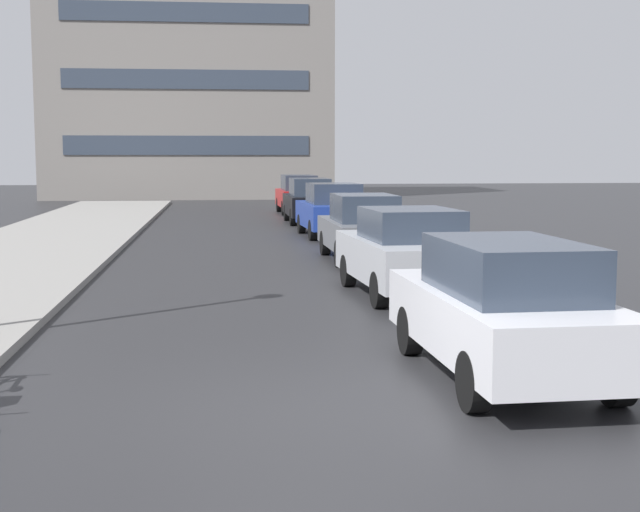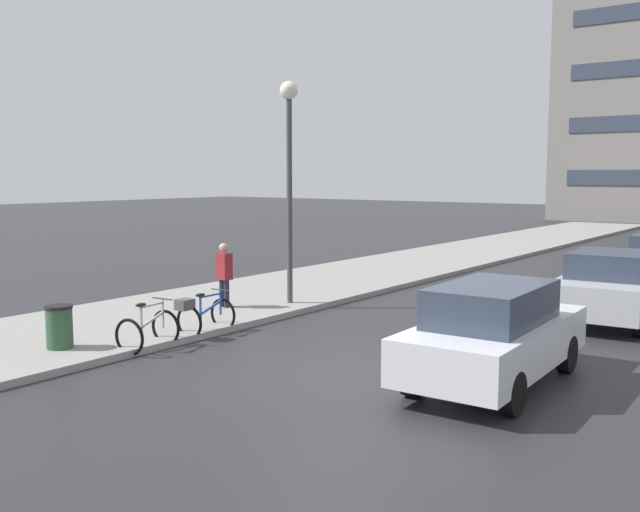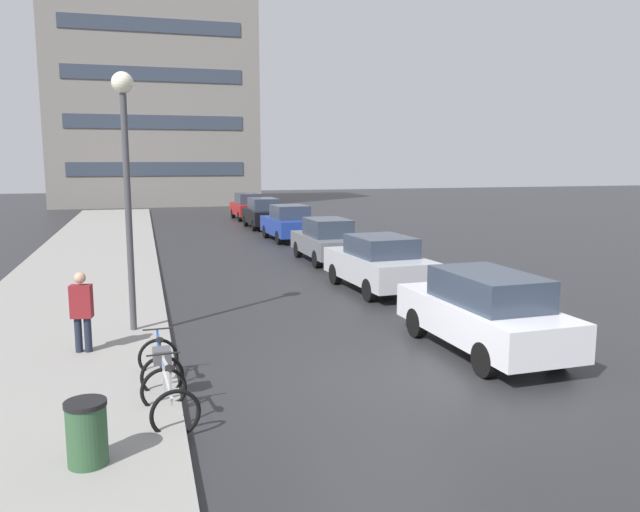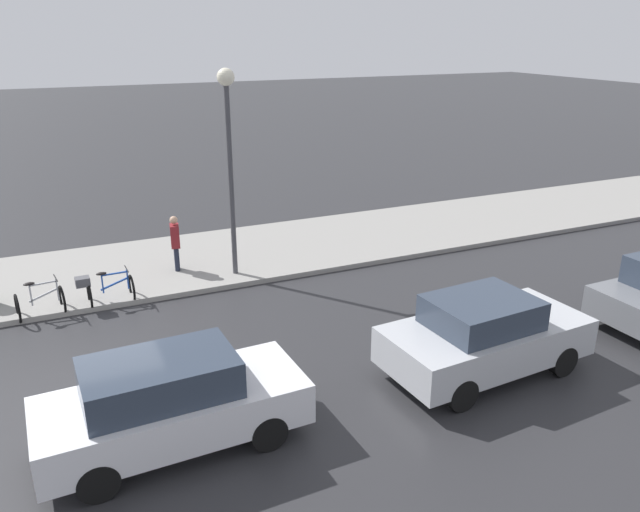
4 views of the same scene
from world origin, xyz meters
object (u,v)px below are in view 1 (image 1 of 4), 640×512
(car_red, at_px, (299,194))
(car_white, at_px, (504,308))
(car_silver, at_px, (408,252))
(car_blue, at_px, (333,210))
(car_grey, at_px, (363,228))
(car_black, at_px, (309,201))

(car_red, bearing_deg, car_white, -90.20)
(car_white, relative_size, car_silver, 1.02)
(car_blue, bearing_deg, car_red, 90.75)
(car_grey, height_order, car_blue, car_blue)
(car_blue, bearing_deg, car_black, 92.05)
(car_grey, bearing_deg, car_silver, -90.28)
(car_white, distance_m, car_blue, 18.38)
(car_silver, bearing_deg, car_white, -91.53)
(car_silver, distance_m, car_red, 23.44)
(car_black, bearing_deg, car_blue, -87.95)
(car_white, xyz_separation_m, car_blue, (0.25, 18.38, 0.00))
(car_white, distance_m, car_silver, 6.24)
(car_silver, xyz_separation_m, car_red, (-0.06, 23.44, 0.04))
(car_blue, distance_m, car_red, 11.30)
(car_white, xyz_separation_m, car_black, (0.04, 24.11, 0.02))
(car_silver, relative_size, car_blue, 1.03)
(car_white, relative_size, car_red, 1.09)
(car_grey, distance_m, car_black, 12.30)
(car_blue, xyz_separation_m, car_black, (-0.21, 5.73, 0.02))
(car_grey, xyz_separation_m, car_red, (-0.09, 17.87, 0.04))
(car_blue, relative_size, car_black, 1.00)
(car_silver, xyz_separation_m, car_blue, (0.08, 12.14, 0.02))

